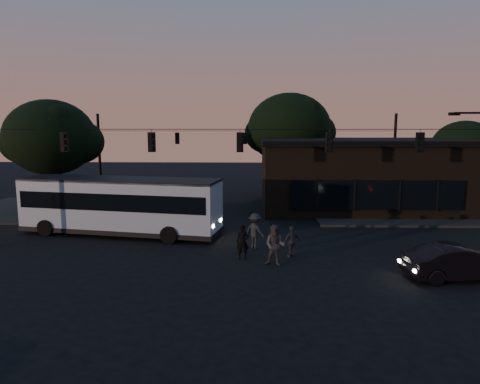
{
  "coord_description": "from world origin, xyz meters",
  "views": [
    {
      "loc": [
        0.64,
        -17.74,
        6.28
      ],
      "look_at": [
        0.0,
        4.0,
        3.0
      ],
      "focal_mm": 32.0,
      "sensor_mm": 36.0,
      "label": 1
    }
  ],
  "objects_px": {
    "pedestrian_b": "(275,245)",
    "pedestrian_c": "(292,242)",
    "bus": "(120,203)",
    "pedestrian_a": "(243,242)",
    "car": "(459,262)",
    "pedestrian_d": "(255,231)",
    "building": "(359,173)"
  },
  "relations": [
    {
      "from": "building",
      "to": "pedestrian_a",
      "type": "xyz_separation_m",
      "value": [
        -8.81,
        -13.8,
        -1.86
      ]
    },
    {
      "from": "pedestrian_b",
      "to": "pedestrian_c",
      "type": "relative_size",
      "value": 1.23
    },
    {
      "from": "pedestrian_a",
      "to": "pedestrian_d",
      "type": "bearing_deg",
      "value": 79.59
    },
    {
      "from": "pedestrian_c",
      "to": "pedestrian_b",
      "type": "bearing_deg",
      "value": 28.97
    },
    {
      "from": "bus",
      "to": "car",
      "type": "bearing_deg",
      "value": -12.97
    },
    {
      "from": "pedestrian_a",
      "to": "building",
      "type": "bearing_deg",
      "value": 64.7
    },
    {
      "from": "pedestrian_c",
      "to": "pedestrian_d",
      "type": "bearing_deg",
      "value": -67.33
    },
    {
      "from": "pedestrian_b",
      "to": "pedestrian_d",
      "type": "bearing_deg",
      "value": 122.52
    },
    {
      "from": "bus",
      "to": "pedestrian_a",
      "type": "height_order",
      "value": "bus"
    },
    {
      "from": "bus",
      "to": "pedestrian_d",
      "type": "bearing_deg",
      "value": -8.34
    },
    {
      "from": "car",
      "to": "pedestrian_d",
      "type": "bearing_deg",
      "value": 55.17
    },
    {
      "from": "pedestrian_b",
      "to": "pedestrian_d",
      "type": "relative_size",
      "value": 1.02
    },
    {
      "from": "building",
      "to": "pedestrian_b",
      "type": "bearing_deg",
      "value": -116.46
    },
    {
      "from": "building",
      "to": "pedestrian_d",
      "type": "distance_m",
      "value": 14.54
    },
    {
      "from": "pedestrian_c",
      "to": "pedestrian_d",
      "type": "height_order",
      "value": "pedestrian_d"
    },
    {
      "from": "car",
      "to": "pedestrian_a",
      "type": "distance_m",
      "value": 9.41
    },
    {
      "from": "building",
      "to": "pedestrian_d",
      "type": "relative_size",
      "value": 8.28
    },
    {
      "from": "car",
      "to": "pedestrian_b",
      "type": "bearing_deg",
      "value": 70.86
    },
    {
      "from": "building",
      "to": "pedestrian_d",
      "type": "bearing_deg",
      "value": -124.63
    },
    {
      "from": "car",
      "to": "pedestrian_b",
      "type": "distance_m",
      "value": 7.74
    },
    {
      "from": "pedestrian_b",
      "to": "pedestrian_c",
      "type": "xyz_separation_m",
      "value": [
        0.89,
        1.31,
        -0.18
      ]
    },
    {
      "from": "building",
      "to": "pedestrian_a",
      "type": "height_order",
      "value": "building"
    },
    {
      "from": "building",
      "to": "pedestrian_b",
      "type": "xyz_separation_m",
      "value": [
        -7.32,
        -14.7,
        -1.76
      ]
    },
    {
      "from": "car",
      "to": "pedestrian_c",
      "type": "bearing_deg",
      "value": 59.25
    },
    {
      "from": "car",
      "to": "pedestrian_d",
      "type": "height_order",
      "value": "pedestrian_d"
    },
    {
      "from": "bus",
      "to": "pedestrian_c",
      "type": "relative_size",
      "value": 7.89
    },
    {
      "from": "bus",
      "to": "pedestrian_a",
      "type": "bearing_deg",
      "value": -21.83
    },
    {
      "from": "car",
      "to": "pedestrian_d",
      "type": "relative_size",
      "value": 2.38
    },
    {
      "from": "building",
      "to": "car",
      "type": "relative_size",
      "value": 3.47
    },
    {
      "from": "pedestrian_a",
      "to": "pedestrian_b",
      "type": "height_order",
      "value": "pedestrian_b"
    },
    {
      "from": "pedestrian_b",
      "to": "pedestrian_d",
      "type": "distance_m",
      "value": 2.96
    },
    {
      "from": "building",
      "to": "car",
      "type": "bearing_deg",
      "value": -89.1
    }
  ]
}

